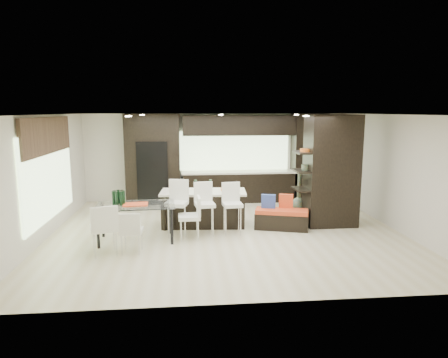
{
  "coord_description": "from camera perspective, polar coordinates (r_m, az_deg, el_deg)",
  "views": [
    {
      "loc": [
        -0.91,
        -8.89,
        2.78
      ],
      "look_at": [
        0.0,
        0.6,
        1.15
      ],
      "focal_mm": 32.0,
      "sensor_mm": 36.0,
      "label": 1
    }
  ],
  "objects": [
    {
      "name": "kitchen_island",
      "position": [
        9.8,
        -2.97,
        -4.21
      ],
      "size": [
        2.1,
        1.02,
        0.85
      ],
      "primitive_type": "cube",
      "rotation": [
        0.0,
        0.0,
        -0.07
      ],
      "color": "black",
      "rests_on": "ground"
    },
    {
      "name": "bench",
      "position": [
        9.62,
        8.21,
        -5.71
      ],
      "size": [
        1.33,
        0.81,
        0.48
      ],
      "primitive_type": "cube",
      "rotation": [
        0.0,
        0.0,
        -0.29
      ],
      "color": "black",
      "rests_on": "ground"
    },
    {
      "name": "ground",
      "position": [
        9.36,
        0.35,
        -7.58
      ],
      "size": [
        8.0,
        8.0,
        0.0
      ],
      "primitive_type": "plane",
      "color": "beige",
      "rests_on": "ground"
    },
    {
      "name": "chair_far",
      "position": [
        8.18,
        -16.74,
        -7.15
      ],
      "size": [
        0.63,
        0.63,
        0.94
      ],
      "primitive_type": "cube",
      "rotation": [
        0.0,
        0.0,
        0.28
      ],
      "color": "white",
      "rests_on": "ground"
    },
    {
      "name": "right_wall",
      "position": [
        10.25,
        23.2,
        0.9
      ],
      "size": [
        0.02,
        7.0,
        2.7
      ],
      "primitive_type": "cube",
      "color": "beige",
      "rests_on": "ground"
    },
    {
      "name": "dining_table",
      "position": [
        8.87,
        -12.43,
        -6.11
      ],
      "size": [
        1.72,
        1.05,
        0.8
      ],
      "primitive_type": "cube",
      "rotation": [
        0.0,
        0.0,
        0.07
      ],
      "color": "white",
      "rests_on": "ground"
    },
    {
      "name": "refrigerator",
      "position": [
        12.19,
        -10.07,
        0.92
      ],
      "size": [
        0.9,
        0.68,
        1.9
      ],
      "primitive_type": "cube",
      "color": "black",
      "rests_on": "ground"
    },
    {
      "name": "stone_accent",
      "position": [
        9.59,
        -23.94,
        5.71
      ],
      "size": [
        0.08,
        3.0,
        0.8
      ],
      "primitive_type": "cube",
      "color": "brown",
      "rests_on": "left_wall"
    },
    {
      "name": "stool_right",
      "position": [
        9.11,
        1.2,
        -4.97
      ],
      "size": [
        0.45,
        0.45,
        0.94
      ],
      "primitive_type": "cube",
      "rotation": [
        0.0,
        0.0,
        0.09
      ],
      "color": "white",
      "rests_on": "ground"
    },
    {
      "name": "back_wall",
      "position": [
        12.5,
        -1.27,
        3.14
      ],
      "size": [
        8.0,
        0.02,
        2.7
      ],
      "primitive_type": "cube",
      "color": "beige",
      "rests_on": "ground"
    },
    {
      "name": "floor_vase",
      "position": [
        10.44,
        10.65,
        -2.56
      ],
      "size": [
        0.49,
        0.49,
        1.19
      ],
      "primitive_type": null,
      "rotation": [
        0.0,
        0.0,
        0.13
      ],
      "color": "#4B5B40",
      "rests_on": "ground"
    },
    {
      "name": "chair_end",
      "position": [
        8.79,
        -4.99,
        -5.82
      ],
      "size": [
        0.49,
        0.49,
        0.87
      ],
      "primitive_type": "cube",
      "rotation": [
        0.0,
        0.0,
        1.61
      ],
      "color": "white",
      "rests_on": "ground"
    },
    {
      "name": "chair_near",
      "position": [
        8.15,
        -13.06,
        -7.61
      ],
      "size": [
        0.45,
        0.45,
        0.78
      ],
      "primitive_type": "cube",
      "rotation": [
        0.0,
        0.0,
        -0.06
      ],
      "color": "white",
      "rests_on": "ground"
    },
    {
      "name": "ceiling_spots",
      "position": [
        9.18,
        0.21,
        9.08
      ],
      "size": [
        4.0,
        3.0,
        0.02
      ],
      "primitive_type": "cube",
      "color": "white",
      "rests_on": "ceiling"
    },
    {
      "name": "back_cabinetry",
      "position": [
        12.23,
        1.19,
        2.99
      ],
      "size": [
        6.8,
        0.68,
        2.7
      ],
      "primitive_type": "cube",
      "color": "black",
      "rests_on": "ground"
    },
    {
      "name": "window_left",
      "position": [
        9.69,
        -23.75,
        0.39
      ],
      "size": [
        0.04,
        3.2,
        1.9
      ],
      "primitive_type": "cube",
      "color": "#B2D199",
      "rests_on": "left_wall"
    },
    {
      "name": "ceiling",
      "position": [
        8.94,
        0.37,
        9.19
      ],
      "size": [
        8.0,
        7.0,
        0.02
      ],
      "primitive_type": "cube",
      "color": "white",
      "rests_on": "ground"
    },
    {
      "name": "window_back",
      "position": [
        12.5,
        1.49,
        4.06
      ],
      "size": [
        3.4,
        0.04,
        1.2
      ],
      "primitive_type": "cube",
      "color": "#B2D199",
      "rests_on": "back_wall"
    },
    {
      "name": "left_wall",
      "position": [
        9.52,
        -24.35,
        0.19
      ],
      "size": [
        0.02,
        7.0,
        2.7
      ],
      "primitive_type": "cube",
      "color": "beige",
      "rests_on": "ground"
    },
    {
      "name": "stool_left",
      "position": [
        9.03,
        -6.75,
        -4.94
      ],
      "size": [
        0.55,
        0.55,
        1.01
      ],
      "primitive_type": "cube",
      "rotation": [
        0.0,
        0.0,
        -0.26
      ],
      "color": "white",
      "rests_on": "ground"
    },
    {
      "name": "stool_mid",
      "position": [
        9.06,
        -2.76,
        -5.02
      ],
      "size": [
        0.48,
        0.48,
        0.96
      ],
      "primitive_type": "cube",
      "rotation": [
        0.0,
        0.0,
        0.13
      ],
      "color": "white",
      "rests_on": "ground"
    },
    {
      "name": "partition_column",
      "position": [
        10.03,
        15.07,
        1.17
      ],
      "size": [
        1.2,
        0.8,
        2.7
      ],
      "primitive_type": "cube",
      "color": "black",
      "rests_on": "ground"
    }
  ]
}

